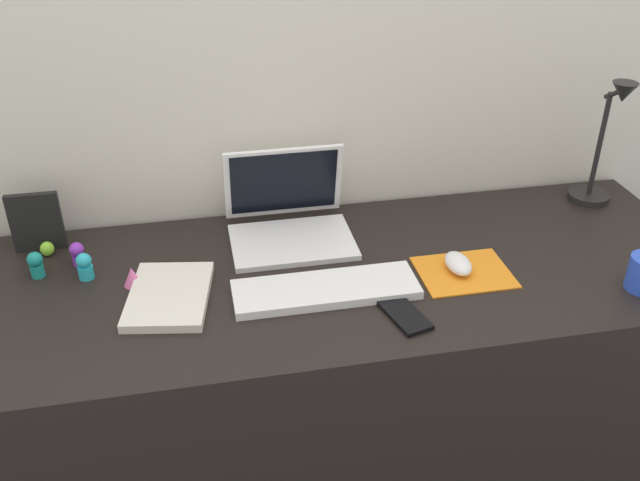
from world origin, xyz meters
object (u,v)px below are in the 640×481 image
at_px(laptop, 288,215).
at_px(toy_figurine_cyan, 85,266).
at_px(toy_figurine_teal, 36,264).
at_px(toy_figurine_lime, 47,249).
at_px(notebook_pad, 169,296).
at_px(mouse, 458,263).
at_px(toy_figurine_pink, 132,276).
at_px(toy_figurine_purple, 77,253).
at_px(cell_phone, 405,315).
at_px(desk_lamp, 604,147).
at_px(picture_frame, 36,222).
at_px(keyboard, 326,289).

bearing_deg(laptop, toy_figurine_cyan, -167.35).
distance_m(toy_figurine_teal, toy_figurine_lime, 0.09).
bearing_deg(toy_figurine_cyan, toy_figurine_lime, 129.62).
relative_size(notebook_pad, toy_figurine_cyan, 3.74).
xyz_separation_m(mouse, toy_figurine_pink, (-0.74, 0.09, 0.00)).
relative_size(toy_figurine_purple, toy_figurine_lime, 1.61).
relative_size(cell_phone, toy_figurine_lime, 3.55).
xyz_separation_m(laptop, toy_figurine_purple, (-0.51, -0.05, -0.02)).
relative_size(desk_lamp, toy_figurine_teal, 5.54).
bearing_deg(picture_frame, laptop, -4.16).
distance_m(mouse, desk_lamp, 0.57).
height_order(toy_figurine_purple, toy_figurine_teal, toy_figurine_teal).
bearing_deg(keyboard, toy_figurine_purple, 157.13).
distance_m(cell_phone, notebook_pad, 0.51).
relative_size(toy_figurine_cyan, toy_figurine_pink, 1.41).
relative_size(mouse, desk_lamp, 0.28).
distance_m(toy_figurine_purple, toy_figurine_lime, 0.10).
relative_size(laptop, desk_lamp, 0.86).
bearing_deg(toy_figurine_lime, cell_phone, -27.80).
height_order(keyboard, cell_phone, keyboard).
bearing_deg(mouse, cell_phone, -139.84).
bearing_deg(keyboard, notebook_pad, 172.70).
bearing_deg(notebook_pad, desk_lamp, 21.40).
bearing_deg(mouse, toy_figurine_pink, 173.03).
relative_size(mouse, toy_figurine_teal, 1.53).
height_order(notebook_pad, toy_figurine_teal, toy_figurine_teal).
xyz_separation_m(keyboard, cell_phone, (0.15, -0.12, -0.01)).
xyz_separation_m(desk_lamp, toy_figurine_pink, (-1.22, -0.16, -0.14)).
xyz_separation_m(laptop, cell_phone, (0.18, -0.39, -0.05)).
height_order(keyboard, toy_figurine_lime, toy_figurine_lime).
distance_m(cell_phone, picture_frame, 0.90).
xyz_separation_m(mouse, cell_phone, (-0.17, -0.15, -0.02)).
xyz_separation_m(toy_figurine_cyan, toy_figurine_purple, (-0.02, 0.06, -0.00)).
distance_m(notebook_pad, toy_figurine_lime, 0.37).
xyz_separation_m(toy_figurine_purple, toy_figurine_teal, (-0.09, -0.03, 0.00)).
bearing_deg(toy_figurine_cyan, notebook_pad, -33.94).
bearing_deg(toy_figurine_pink, notebook_pad, -43.18).
bearing_deg(picture_frame, mouse, -16.97).
bearing_deg(cell_phone, toy_figurine_teal, 143.27).
distance_m(cell_phone, toy_figurine_teal, 0.84).
relative_size(laptop, toy_figurine_teal, 4.77).
xyz_separation_m(laptop, toy_figurine_pink, (-0.38, -0.16, -0.03)).
height_order(notebook_pad, toy_figurine_purple, toy_figurine_purple).
height_order(mouse, toy_figurine_pink, toy_figurine_pink).
bearing_deg(toy_figurine_pink, toy_figurine_teal, 159.76).
xyz_separation_m(mouse, picture_frame, (-0.96, 0.29, 0.05)).
bearing_deg(toy_figurine_purple, toy_figurine_teal, -159.07).
bearing_deg(toy_figurine_lime, toy_figurine_pink, -39.70).
distance_m(toy_figurine_pink, toy_figurine_lime, 0.27).
bearing_deg(toy_figurine_purple, picture_frame, 136.73).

